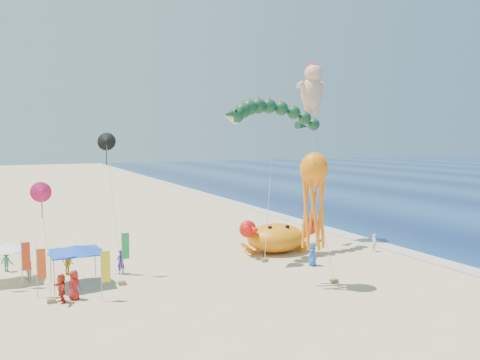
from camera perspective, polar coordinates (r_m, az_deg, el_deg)
name	(u,v)px	position (r m, az deg, el deg)	size (l,w,h in m)	color
ground	(274,262)	(37.90, 4.11, -9.96)	(320.00, 320.00, 0.00)	#D1B784
foam_strip	(388,247)	(44.97, 17.58, -7.77)	(320.00, 320.00, 0.00)	silver
crab_inflatable	(276,237)	(40.90, 4.46, -6.91)	(6.95, 5.36, 3.05)	orange
dragon_kite	(272,118)	(39.81, 3.96, 7.61)	(11.17, 5.53, 12.82)	#0F371F
cherub_kite	(312,88)	(46.11, 8.82, 11.06)	(2.21, 2.61, 16.99)	#EEAC91
octopus_kite	(314,193)	(31.16, 8.98, -1.59)	(2.91, 1.71, 8.93)	orange
canopy_blue	(75,249)	(33.49, -19.43, -7.95)	(3.52, 3.52, 2.71)	gray
canopy_white	(8,247)	(36.02, -26.46, -7.29)	(3.03, 3.03, 2.71)	gray
feather_flags	(75,259)	(32.61, -19.44, -9.08)	(7.10, 5.05, 3.20)	gray
beachgoers	(111,268)	(34.14, -15.49, -10.29)	(29.53, 10.19, 1.85)	#2B8248
small_kites	(46,185)	(33.15, -22.62, -0.53)	(9.52, 5.79, 10.30)	#F0508A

